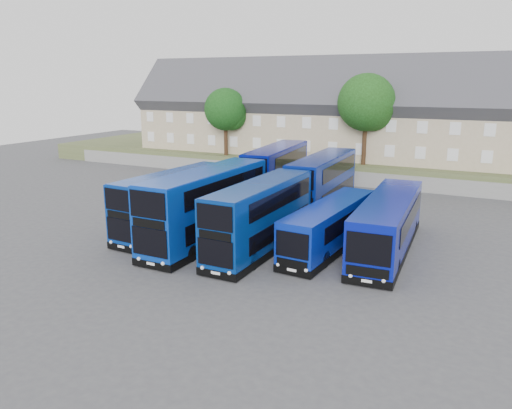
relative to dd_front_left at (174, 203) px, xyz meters
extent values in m
plane|color=#424247|center=(5.55, -2.83, -2.06)|extent=(120.00, 120.00, 0.00)
cube|color=slate|center=(5.55, 21.17, -1.31)|extent=(70.00, 0.40, 1.50)
cube|color=#4E5731|center=(5.55, 31.17, -1.06)|extent=(80.00, 20.00, 2.00)
cube|color=tan|center=(-18.45, 27.17, 2.94)|extent=(6.00, 8.00, 6.00)
cube|color=#3F3E44|center=(-18.45, 27.17, 5.94)|extent=(6.00, 10.40, 10.40)
cube|color=brown|center=(-16.95, 27.17, 9.78)|extent=(0.60, 0.90, 1.40)
cube|color=tan|center=(-12.45, 27.17, 2.94)|extent=(6.00, 8.00, 6.00)
cube|color=#3F3E44|center=(-12.45, 27.17, 5.94)|extent=(6.00, 10.40, 10.40)
cube|color=brown|center=(-10.95, 27.17, 9.78)|extent=(0.60, 0.90, 1.40)
cube|color=tan|center=(-6.45, 27.17, 2.94)|extent=(6.00, 8.00, 6.00)
cube|color=#3F3E44|center=(-6.45, 27.17, 5.94)|extent=(6.00, 10.40, 10.40)
cube|color=brown|center=(-4.95, 27.17, 9.78)|extent=(0.60, 0.90, 1.40)
cube|color=tan|center=(-0.45, 27.17, 2.94)|extent=(6.00, 8.00, 6.00)
cube|color=#3F3E44|center=(-0.45, 27.17, 5.94)|extent=(6.00, 10.40, 10.40)
cube|color=brown|center=(1.05, 27.17, 9.78)|extent=(0.60, 0.90, 1.40)
cube|color=tan|center=(5.55, 27.17, 2.94)|extent=(6.00, 8.00, 6.00)
cube|color=#3F3E44|center=(5.55, 27.17, 5.94)|extent=(6.00, 10.40, 10.40)
cube|color=brown|center=(7.05, 27.17, 9.78)|extent=(0.60, 0.90, 1.40)
cube|color=tan|center=(11.55, 27.17, 2.94)|extent=(6.00, 8.00, 6.00)
cube|color=#3F3E44|center=(11.55, 27.17, 5.94)|extent=(6.00, 10.40, 10.40)
cube|color=brown|center=(13.05, 27.17, 9.78)|extent=(0.60, 0.90, 1.40)
cube|color=tan|center=(17.55, 27.17, 2.94)|extent=(6.00, 8.00, 6.00)
cube|color=#3F3E44|center=(17.55, 27.17, 5.94)|extent=(6.00, 10.40, 10.40)
cube|color=brown|center=(19.05, 27.17, 9.78)|extent=(0.60, 0.90, 1.40)
cube|color=navy|center=(0.00, 0.03, 0.21)|extent=(3.04, 10.62, 3.85)
cube|color=black|center=(0.00, 0.03, -1.76)|extent=(3.09, 10.67, 0.45)
cube|color=black|center=(-0.33, -5.24, -0.58)|extent=(2.08, 0.19, 1.43)
cube|color=black|center=(-0.33, -5.24, 1.33)|extent=(2.08, 0.19, 1.34)
cylinder|color=black|center=(-1.23, -2.95, -1.56)|extent=(0.36, 1.02, 1.00)
cube|color=#0834A4|center=(3.28, -0.86, 0.49)|extent=(2.86, 11.89, 4.39)
cube|color=black|center=(3.28, -0.86, -1.76)|extent=(2.90, 11.93, 0.45)
cube|color=black|center=(3.19, -6.81, -0.39)|extent=(2.39, 0.09, 1.62)
cube|color=black|center=(3.19, -6.81, 1.77)|extent=(2.39, 0.09, 1.51)
cylinder|color=black|center=(2.03, -4.57, -1.56)|extent=(0.31, 1.00, 1.00)
cube|color=navy|center=(7.25, -0.96, 0.27)|extent=(2.57, 10.83, 3.97)
cube|color=black|center=(7.25, -0.96, -1.76)|extent=(2.61, 10.87, 0.45)
cube|color=black|center=(7.19, -6.39, -0.54)|extent=(2.16, 0.08, 1.47)
cube|color=black|center=(7.19, -6.39, 1.43)|extent=(2.16, 0.08, 1.37)
cylinder|color=black|center=(6.14, -4.15, -1.56)|extent=(0.31, 1.00, 1.00)
cube|color=#071181|center=(1.99, 13.14, 0.41)|extent=(3.68, 11.65, 4.23)
cube|color=black|center=(1.99, 13.14, -1.76)|extent=(3.73, 11.69, 0.45)
cube|color=black|center=(2.54, 7.41, -0.45)|extent=(2.30, 0.28, 1.56)
cube|color=black|center=(2.54, 7.41, 1.64)|extent=(2.30, 0.28, 1.46)
cylinder|color=black|center=(1.18, 9.52, -1.56)|extent=(0.39, 1.02, 1.00)
cube|color=navy|center=(7.38, 10.32, 0.35)|extent=(2.82, 11.24, 4.12)
cube|color=black|center=(7.38, 10.32, -1.76)|extent=(2.86, 11.28, 0.45)
cube|color=black|center=(7.52, 4.70, -0.48)|extent=(2.24, 0.12, 1.52)
cube|color=black|center=(7.52, 4.70, 1.55)|extent=(2.24, 0.12, 1.42)
cylinder|color=black|center=(6.34, 6.90, -1.56)|extent=(0.32, 1.01, 1.00)
cube|color=#0925A7|center=(11.05, 1.21, -0.41)|extent=(2.96, 10.86, 2.60)
cube|color=black|center=(11.05, 1.21, -1.76)|extent=(3.00, 10.90, 0.45)
cube|color=black|center=(10.69, -4.17, -0.23)|extent=(1.94, 0.19, 1.43)
cylinder|color=black|center=(9.87, -1.88, -1.56)|extent=(0.37, 1.02, 1.00)
cube|color=#081498|center=(14.41, 2.40, -0.16)|extent=(3.25, 12.63, 3.09)
cube|color=black|center=(14.41, 2.40, -1.76)|extent=(3.30, 12.67, 0.45)
cube|color=black|center=(14.74, -3.88, 0.08)|extent=(2.31, 0.18, 1.67)
cylinder|color=black|center=(13.47, -1.72, -1.56)|extent=(0.35, 1.01, 1.00)
cylinder|color=#382314|center=(-8.45, 22.17, 1.81)|extent=(0.44, 0.44, 3.75)
sphere|color=#0F370F|center=(-8.45, 22.17, 5.19)|extent=(4.80, 4.80, 4.80)
sphere|color=#0F370F|center=(-7.85, 22.57, 4.44)|extent=(3.30, 3.30, 3.30)
cylinder|color=#382314|center=(7.55, 22.67, 2.19)|extent=(0.44, 0.44, 4.50)
sphere|color=#16360E|center=(7.55, 22.67, 6.24)|extent=(5.76, 5.76, 5.76)
sphere|color=#16360E|center=(8.15, 23.07, 5.34)|extent=(3.96, 3.96, 3.96)
camera|label=1|loc=(20.27, -27.84, 8.37)|focal=35.00mm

